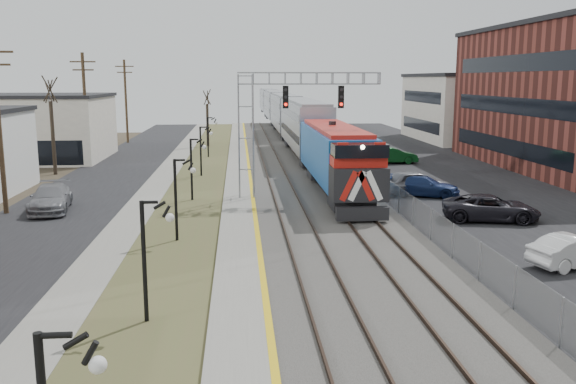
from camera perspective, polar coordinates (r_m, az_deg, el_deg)
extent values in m
cube|color=black|center=(47.61, -17.37, 0.75)|extent=(7.00, 120.00, 0.04)
cube|color=gray|center=(46.82, -11.99, 0.87)|extent=(2.00, 120.00, 0.08)
cube|color=#4D532C|center=(46.53, -8.32, 0.91)|extent=(4.00, 120.00, 0.06)
cube|color=gray|center=(46.42, -4.63, 1.08)|extent=(2.00, 120.00, 0.24)
cube|color=#595651|center=(46.68, 1.52, 1.14)|extent=(8.00, 120.00, 0.20)
cube|color=black|center=(49.44, 15.49, 1.19)|extent=(16.00, 120.00, 0.04)
cube|color=gold|center=(46.40, -3.54, 1.25)|extent=(0.24, 120.00, 0.01)
cube|color=#2D2119|center=(46.44, -1.85, 1.31)|extent=(0.08, 120.00, 0.15)
cube|color=#2D2119|center=(46.54, -0.01, 1.33)|extent=(0.08, 120.00, 0.15)
cube|color=#2D2119|center=(46.74, 2.44, 1.37)|extent=(0.08, 120.00, 0.15)
cube|color=#2D2119|center=(46.95, 4.25, 1.39)|extent=(0.08, 120.00, 0.15)
cube|color=#1557AB|center=(40.61, 4.56, 3.09)|extent=(3.00, 17.00, 4.25)
cube|color=black|center=(32.48, 6.96, -2.02)|extent=(2.80, 0.50, 0.70)
cube|color=#92969C|center=(60.57, 1.50, 6.08)|extent=(3.00, 22.00, 5.33)
cube|color=#92969C|center=(83.23, -0.19, 7.29)|extent=(3.00, 22.00, 5.33)
cube|color=#92969C|center=(105.95, -1.16, 7.99)|extent=(3.00, 22.00, 5.33)
cube|color=#92969C|center=(128.69, -1.79, 8.43)|extent=(3.00, 22.00, 5.33)
cube|color=gray|center=(38.97, -3.96, 5.04)|extent=(1.00, 1.00, 8.00)
cube|color=gray|center=(39.05, 1.95, 10.58)|extent=(9.00, 0.80, 0.80)
cube|color=black|center=(38.47, -0.23, 8.87)|extent=(0.35, 0.25, 1.40)
cube|color=black|center=(38.90, 4.98, 8.85)|extent=(0.35, 0.25, 1.40)
cylinder|color=black|center=(19.87, -13.30, -6.47)|extent=(0.14, 0.14, 4.00)
cylinder|color=black|center=(29.51, -10.46, -0.81)|extent=(0.14, 0.14, 4.00)
cylinder|color=black|center=(39.32, -9.03, 2.05)|extent=(0.14, 0.14, 4.00)
cylinder|color=black|center=(49.22, -8.17, 3.76)|extent=(0.14, 0.14, 4.00)
cylinder|color=black|center=(61.13, -7.50, 5.08)|extent=(0.14, 0.14, 4.00)
cylinder|color=#4C3823|center=(57.47, -18.42, 7.29)|extent=(0.28, 0.28, 10.00)
cylinder|color=#4C3823|center=(77.04, -14.92, 8.16)|extent=(0.28, 0.28, 10.00)
cube|color=gray|center=(47.21, 6.60, 2.04)|extent=(0.04, 120.00, 1.60)
cube|color=beige|center=(64.18, -22.94, 5.49)|extent=(14.00, 12.00, 6.00)
cube|color=beige|center=(81.96, 17.71, 7.44)|extent=(16.00, 18.00, 8.00)
cylinder|color=#382D23|center=(53.18, -21.13, 4.72)|extent=(0.30, 0.30, 5.95)
cylinder|color=#382D23|center=(71.07, -7.53, 6.19)|extent=(0.30, 0.30, 4.90)
imported|color=silver|center=(27.97, 25.36, -5.08)|extent=(4.36, 2.52, 1.36)
imported|color=black|center=(35.20, 18.45, -1.48)|extent=(5.55, 3.40, 1.44)
imported|color=navy|center=(41.42, 12.57, 0.50)|extent=(5.06, 3.41, 1.36)
imported|color=slate|center=(41.92, 11.75, 0.84)|extent=(5.09, 2.81, 1.64)
imported|color=#0C3F17|center=(57.04, 9.81, 3.34)|extent=(4.43, 1.57, 1.46)
imported|color=gray|center=(38.53, -21.33, -0.60)|extent=(2.92, 5.50, 1.52)
imported|color=#211855|center=(57.84, 9.15, 3.47)|extent=(4.62, 2.85, 1.47)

